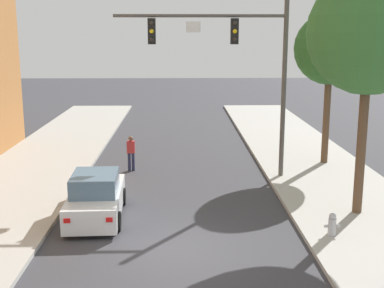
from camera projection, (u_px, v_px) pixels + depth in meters
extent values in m
plane|color=#38383D|center=(174.00, 250.00, 15.09)|extent=(120.00, 120.00, 0.00)
cylinder|color=#514C47|center=(284.00, 90.00, 21.69)|extent=(0.20, 0.20, 7.50)
cylinder|color=#514C47|center=(200.00, 16.00, 20.97)|extent=(7.12, 0.14, 0.14)
cube|color=black|center=(235.00, 31.00, 21.13)|extent=(0.32, 0.28, 1.05)
sphere|color=#2D2823|center=(235.00, 23.00, 20.92)|extent=(0.18, 0.18, 0.18)
sphere|color=yellow|center=(235.00, 31.00, 20.99)|extent=(0.18, 0.18, 0.18)
sphere|color=#2D2823|center=(235.00, 39.00, 21.05)|extent=(0.18, 0.18, 0.18)
cube|color=black|center=(152.00, 31.00, 21.05)|extent=(0.32, 0.28, 1.05)
sphere|color=#2D2823|center=(151.00, 23.00, 20.84)|extent=(0.18, 0.18, 0.18)
sphere|color=yellow|center=(152.00, 31.00, 20.91)|extent=(0.18, 0.18, 0.18)
sphere|color=#2D2823|center=(152.00, 40.00, 20.98)|extent=(0.18, 0.18, 0.18)
cube|color=white|center=(193.00, 27.00, 21.04)|extent=(0.60, 0.03, 0.44)
cube|color=silver|center=(96.00, 202.00, 17.63)|extent=(1.88, 4.27, 0.80)
cube|color=slate|center=(95.00, 183.00, 17.33)|extent=(1.59, 2.06, 0.64)
cylinder|color=black|center=(79.00, 197.00, 18.90)|extent=(0.25, 0.65, 0.64)
cylinder|color=black|center=(123.00, 196.00, 19.01)|extent=(0.25, 0.65, 0.64)
cylinder|color=black|center=(66.00, 222.00, 16.36)|extent=(0.25, 0.65, 0.64)
cylinder|color=black|center=(117.00, 221.00, 16.47)|extent=(0.25, 0.65, 0.64)
cube|color=red|center=(67.00, 221.00, 15.50)|extent=(0.20, 0.05, 0.14)
cube|color=red|center=(109.00, 220.00, 15.58)|extent=(0.20, 0.05, 0.14)
cylinder|color=#232847|center=(129.00, 162.00, 23.69)|extent=(0.14, 0.14, 0.85)
cylinder|color=#232847|center=(133.00, 162.00, 23.70)|extent=(0.14, 0.14, 0.85)
cube|color=#B72D2D|center=(131.00, 147.00, 23.55)|extent=(0.36, 0.22, 0.56)
sphere|color=brown|center=(131.00, 138.00, 23.46)|extent=(0.22, 0.22, 0.22)
cylinder|color=#B2B2B7|center=(332.00, 227.00, 15.70)|extent=(0.24, 0.24, 0.55)
sphere|color=#B2B2B7|center=(333.00, 217.00, 15.63)|extent=(0.22, 0.22, 0.22)
cylinder|color=#B2B2B7|center=(326.00, 226.00, 15.69)|extent=(0.12, 0.09, 0.09)
cylinder|color=#B2B2B7|center=(338.00, 226.00, 15.70)|extent=(0.12, 0.09, 0.09)
cylinder|color=brown|center=(361.00, 148.00, 17.36)|extent=(0.32, 0.32, 4.59)
sphere|color=#387033|center=(369.00, 33.00, 16.55)|extent=(4.04, 4.04, 4.04)
cylinder|color=brown|center=(326.00, 120.00, 24.32)|extent=(0.32, 0.32, 4.16)
sphere|color=#2D6028|center=(330.00, 49.00, 23.62)|extent=(3.34, 3.34, 3.34)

